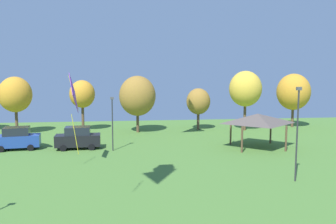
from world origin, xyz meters
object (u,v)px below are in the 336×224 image
object	(u,v)px
parked_car_second_from_left	(78,138)
treeline_tree_4	(198,102)
treeline_tree_6	(293,92)
light_post_1	(112,120)
light_post_3	(297,129)
treeline_tree_1	(15,95)
treeline_tree_2	(82,94)
parked_car_leftmost	(17,138)
kite_flying_7	(74,95)
park_pavilion	(258,119)
treeline_tree_3	(137,96)
treeline_tree_5	(245,89)

from	to	relation	value
parked_car_second_from_left	treeline_tree_4	xyz separation A→B (m)	(14.68, 10.31, 2.70)
treeline_tree_6	light_post_1	bearing A→B (deg)	-153.73
light_post_3	treeline_tree_1	size ratio (longest dim) A/B	0.95
light_post_3	treeline_tree_1	world-z (taller)	treeline_tree_1
parked_car_second_from_left	treeline_tree_2	xyz separation A→B (m)	(-0.80, 11.17, 3.75)
parked_car_leftmost	treeline_tree_4	world-z (taller)	treeline_tree_4
kite_flying_7	parked_car_leftmost	xyz separation A→B (m)	(-6.83, 7.05, -4.88)
park_pavilion	treeline_tree_2	distance (m)	23.25
parked_car_leftmost	treeline_tree_3	world-z (taller)	treeline_tree_3
light_post_1	treeline_tree_2	bearing A→B (deg)	109.47
parked_car_leftmost	treeline_tree_2	size ratio (longest dim) A/B	0.69
treeline_tree_2	treeline_tree_3	size ratio (longest dim) A/B	0.92
treeline_tree_2	kite_flying_7	bearing A→B (deg)	-85.23
parked_car_second_from_left	park_pavilion	bearing A→B (deg)	-7.79
parked_car_leftmost	treeline_tree_3	distance (m)	15.75
parked_car_leftmost	treeline_tree_4	xyz separation A→B (m)	(20.82, 9.91, 2.70)
parked_car_leftmost	treeline_tree_3	xyz separation A→B (m)	(12.57, 8.77, 3.61)
treeline_tree_3	treeline_tree_6	size ratio (longest dim) A/B	0.97
parked_car_leftmost	treeline_tree_6	xyz separation A→B (m)	(34.66, 10.63, 3.86)
light_post_3	treeline_tree_5	size ratio (longest dim) A/B	0.86
kite_flying_7	parked_car_leftmost	bearing A→B (deg)	134.09
treeline_tree_3	treeline_tree_6	bearing A→B (deg)	4.82
parked_car_second_from_left	light_post_1	distance (m)	4.29
treeline_tree_5	light_post_1	bearing A→B (deg)	-148.99
light_post_3	treeline_tree_6	distance (m)	26.42
parked_car_second_from_left	park_pavilion	xyz separation A→B (m)	(18.52, -1.62, 1.93)
park_pavilion	treeline_tree_4	bearing A→B (deg)	107.86
light_post_3	treeline_tree_4	distance (m)	23.28
treeline_tree_2	parked_car_leftmost	bearing A→B (deg)	-116.38
parked_car_leftmost	park_pavilion	xyz separation A→B (m)	(24.67, -2.02, 1.93)
treeline_tree_5	treeline_tree_1	bearing A→B (deg)	178.82
light_post_3	treeline_tree_6	size ratio (longest dim) A/B	0.91
light_post_1	treeline_tree_1	xyz separation A→B (m)	(-12.47, 10.96, 1.91)
park_pavilion	light_post_1	distance (m)	14.93
parked_car_second_from_left	treeline_tree_2	distance (m)	11.81
treeline_tree_6	park_pavilion	bearing A→B (deg)	-128.30
treeline_tree_3	treeline_tree_5	world-z (taller)	treeline_tree_5
treeline_tree_6	treeline_tree_4	bearing A→B (deg)	-177.04
parked_car_leftmost	treeline_tree_3	size ratio (longest dim) A/B	0.64
kite_flying_7	treeline_tree_5	bearing A→B (deg)	38.00
light_post_3	treeline_tree_5	world-z (taller)	treeline_tree_5
treeline_tree_3	treeline_tree_4	distance (m)	8.38
parked_car_leftmost	park_pavilion	size ratio (longest dim) A/B	0.80
park_pavilion	treeline_tree_6	size ratio (longest dim) A/B	0.77
treeline_tree_1	treeline_tree_2	xyz separation A→B (m)	(8.07, 1.48, -0.12)
light_post_1	light_post_3	xyz separation A→B (m)	(13.62, -11.56, 0.75)
parked_car_leftmost	treeline_tree_3	bearing A→B (deg)	27.38
treeline_tree_3	treeline_tree_4	xyz separation A→B (m)	(8.25, 1.15, -0.91)
treeline_tree_1	treeline_tree_3	distance (m)	15.31
treeline_tree_1	treeline_tree_6	xyz separation A→B (m)	(37.38, 1.34, -0.01)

